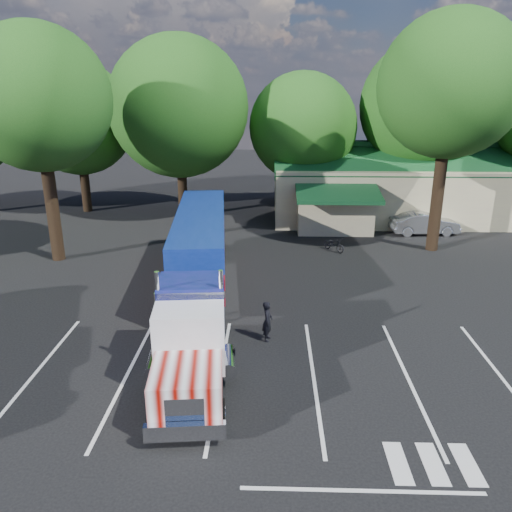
{
  "coord_description": "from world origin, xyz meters",
  "views": [
    {
      "loc": [
        1.7,
        -20.79,
        9.36
      ],
      "look_at": [
        1.02,
        0.98,
        2.0
      ],
      "focal_mm": 35.0,
      "sensor_mm": 36.0,
      "label": 1
    }
  ],
  "objects_px": {
    "woman": "(268,321)",
    "bicycle": "(334,244)",
    "silver_sedan": "(425,223)",
    "semi_truck": "(199,258)"
  },
  "relations": [
    {
      "from": "woman",
      "to": "bicycle",
      "type": "relative_size",
      "value": 0.99
    },
    {
      "from": "woman",
      "to": "silver_sedan",
      "type": "bearing_deg",
      "value": -26.99
    },
    {
      "from": "semi_truck",
      "to": "bicycle",
      "type": "height_order",
      "value": "semi_truck"
    },
    {
      "from": "woman",
      "to": "silver_sedan",
      "type": "xyz_separation_m",
      "value": [
        10.4,
        15.27,
        -0.07
      ]
    },
    {
      "from": "bicycle",
      "to": "woman",
      "type": "bearing_deg",
      "value": -147.93
    },
    {
      "from": "semi_truck",
      "to": "silver_sedan",
      "type": "xyz_separation_m",
      "value": [
        13.51,
        11.76,
        -1.41
      ]
    },
    {
      "from": "silver_sedan",
      "to": "woman",
      "type": "bearing_deg",
      "value": 141.12
    },
    {
      "from": "woman",
      "to": "silver_sedan",
      "type": "height_order",
      "value": "woman"
    },
    {
      "from": "semi_truck",
      "to": "woman",
      "type": "height_order",
      "value": "semi_truck"
    },
    {
      "from": "bicycle",
      "to": "silver_sedan",
      "type": "distance_m",
      "value": 7.6
    }
  ]
}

